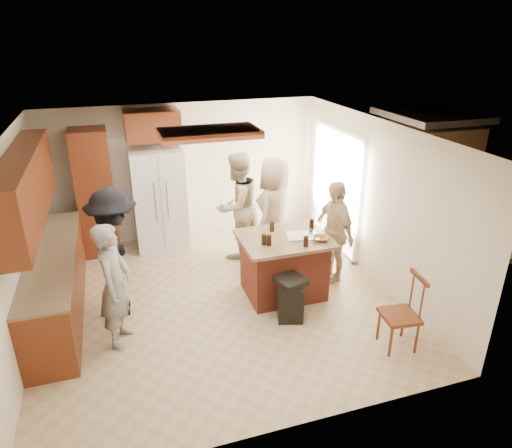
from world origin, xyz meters
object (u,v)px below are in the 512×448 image
object	(u,v)px
person_behind_left	(237,206)
person_behind_right	(275,212)
kitchen_island	(284,265)
spindle_chair	(401,315)
trash_bin	(290,298)
person_counter	(116,253)
refrigerator	(159,199)
person_front_left	(115,285)
person_side_right	(334,231)

from	to	relation	value
person_behind_left	person_behind_right	xyz separation A→B (m)	(0.51, -0.46, -0.00)
kitchen_island	spindle_chair	xyz separation A→B (m)	(0.93, -1.61, -0.02)
trash_bin	spindle_chair	xyz separation A→B (m)	(1.07, -0.98, 0.13)
person_counter	refrigerator	distance (m)	2.11
refrigerator	spindle_chair	distance (m)	4.58
person_counter	trash_bin	bearing A→B (deg)	-109.14
refrigerator	spindle_chair	world-z (taller)	refrigerator
person_front_left	person_counter	bearing A→B (deg)	13.51
spindle_chair	person_front_left	bearing A→B (deg)	160.38
person_counter	spindle_chair	bearing A→B (deg)	-116.60
person_behind_right	person_counter	distance (m)	2.63
person_front_left	trash_bin	distance (m)	2.30
person_front_left	refrigerator	size ratio (longest dim) A/B	0.91
spindle_chair	kitchen_island	bearing A→B (deg)	119.90
person_behind_left	person_counter	xyz separation A→B (m)	(-2.03, -1.16, -0.01)
person_side_right	spindle_chair	distance (m)	1.86
person_front_left	refrigerator	bearing A→B (deg)	-0.30
person_front_left	person_side_right	distance (m)	3.35
person_front_left	person_behind_left	size ratio (longest dim) A/B	0.89
spindle_chair	refrigerator	bearing A→B (deg)	122.55
refrigerator	spindle_chair	bearing A→B (deg)	-57.45
person_front_left	person_side_right	bearing A→B (deg)	-61.38
person_behind_left	person_side_right	world-z (taller)	person_behind_left
person_side_right	kitchen_island	distance (m)	0.99
kitchen_island	refrigerator	bearing A→B (deg)	124.37
person_front_left	person_side_right	size ratio (longest dim) A/B	1.01
person_behind_right	person_front_left	bearing A→B (deg)	-15.00
kitchen_island	trash_bin	size ratio (longest dim) A/B	2.03
person_behind_right	refrigerator	xyz separation A→B (m)	(-1.73, 1.25, -0.02)
person_behind_left	refrigerator	distance (m)	1.46
person_behind_right	person_counter	size ratio (longest dim) A/B	1.01
person_front_left	trash_bin	size ratio (longest dim) A/B	2.59
refrigerator	spindle_chair	xyz separation A→B (m)	(2.45, -3.84, -0.45)
refrigerator	trash_bin	bearing A→B (deg)	-64.28
person_behind_left	refrigerator	bearing A→B (deg)	-64.41
person_front_left	trash_bin	xyz separation A→B (m)	(2.24, -0.20, -0.50)
person_behind_right	person_side_right	bearing A→B (deg)	88.75
spindle_chair	trash_bin	bearing A→B (deg)	137.68
person_side_right	spindle_chair	bearing A→B (deg)	-3.91
kitchen_island	spindle_chair	bearing A→B (deg)	-60.10
person_behind_right	person_counter	bearing A→B (deg)	-28.10
refrigerator	person_behind_right	bearing A→B (deg)	-35.86
person_behind_left	kitchen_island	size ratio (longest dim) A/B	1.44
person_front_left	kitchen_island	distance (m)	2.44
person_behind_right	refrigerator	world-z (taller)	person_behind_right
person_behind_right	kitchen_island	world-z (taller)	person_behind_right
person_front_left	kitchen_island	size ratio (longest dim) A/B	1.28
person_behind_left	kitchen_island	world-z (taller)	person_behind_left
person_behind_right	person_counter	xyz separation A→B (m)	(-2.54, -0.70, -0.01)
person_counter	trash_bin	size ratio (longest dim) A/B	2.90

